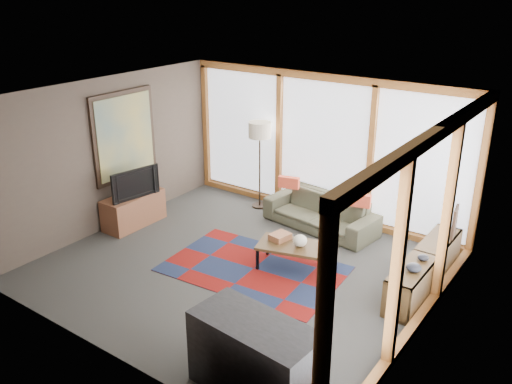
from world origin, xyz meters
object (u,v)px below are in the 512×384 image
Objects in this scene: bar_counter at (255,358)px; floor_lamp at (260,165)px; bookshelf at (425,270)px; sofa at (321,212)px; television at (133,183)px; tv_console at (134,210)px; coffee_table at (296,257)px.

floor_lamp is at bearing 129.63° from bar_counter.
bookshelf is 1.56× the size of bar_counter.
television reaches higher than sofa.
bar_counter is at bearing -27.47° from tv_console.
floor_lamp is at bearing 138.09° from coffee_table.
sofa is 1.21× the size of floor_lamp.
bookshelf is 3.19m from bar_counter.
sofa reaches higher than bookshelf.
sofa is at bearing -44.90° from television.
television is at bearing -138.22° from sofa.
sofa is 1.78× the size of tv_console.
sofa is 1.47× the size of bar_counter.
bookshelf is (2.14, -0.86, -0.03)m from sofa.
sofa is 3.28m from tv_console.
bar_counter is (4.18, -2.17, 0.15)m from tv_console.
coffee_table is at bearing -41.91° from floor_lamp.
coffee_table is 2.72m from bar_counter.
coffee_table is (1.81, -1.62, -0.64)m from floor_lamp.
coffee_table is 3.17m from tv_console.
sofa is 4.21m from bar_counter.
television is (-2.67, -1.83, 0.53)m from sofa.
coffee_table is (0.39, -1.46, -0.10)m from sofa.
bookshelf is 2.34× the size of television.
television is 0.67× the size of bar_counter.
television is at bearing -173.11° from coffee_table.
sofa is 2.21× the size of television.
sofa is at bearing 105.14° from coffee_table.
floor_lamp is 2.36m from television.
tv_console is (-4.90, -0.93, 0.02)m from bookshelf.
television is 4.63m from bar_counter.
bookshelf is at bearing -16.10° from floor_lamp.
floor_lamp reaches higher than television.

